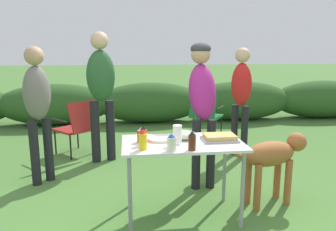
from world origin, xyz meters
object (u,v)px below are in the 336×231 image
Objects in this scene: ketchup_bottle at (141,135)px; camp_chair_near_hedge at (78,125)px; plate_stack at (160,139)px; standing_person_in_gray_fleece at (241,91)px; bbq_sauce_bottle at (192,141)px; standing_person_in_olive_jacket at (38,102)px; mayo_bottle at (171,143)px; folding_table at (182,150)px; standing_person_in_red_jacket at (101,85)px; mixing_bowl at (184,135)px; paper_cup_stack at (177,135)px; dog at (274,157)px; standing_person_in_navy_coat at (202,95)px; camp_chair_green_behind_table at (206,113)px; food_tray at (220,138)px; hot_sauce_bottle at (143,135)px; mustard_bottle at (143,140)px.

ketchup_bottle reaches higher than camp_chair_near_hedge.
standing_person_in_gray_fleece reaches higher than plate_stack.
standing_person_in_olive_jacket is at bearing 140.75° from bbq_sauce_bottle.
mayo_bottle is at bearing -79.88° from plate_stack.
standing_person_in_red_jacket is (-0.85, 1.72, 0.43)m from folding_table.
standing_person_in_olive_jacket reaches higher than mixing_bowl.
paper_cup_stack is 0.19× the size of dog.
paper_cup_stack is 0.94m from standing_person_in_navy_coat.
food_tray is at bearing -68.79° from camp_chair_green_behind_table.
mayo_bottle is at bearing -83.42° from dog.
hot_sauce_bottle is 0.20× the size of dog.
plate_stack is at bearing -175.88° from mixing_bowl.
mixing_bowl is at bearing 19.95° from hot_sauce_bottle.
mayo_bottle is 0.18× the size of camp_chair_near_hedge.
food_tray is at bearing -90.00° from standing_person_in_navy_coat.
mayo_bottle is at bearing -179.87° from bbq_sauce_bottle.
mustard_bottle is 1.33× the size of ketchup_bottle.
camp_chair_green_behind_table is at bearing -25.08° from camp_chair_near_hedge.
standing_person_in_navy_coat is 1.88m from standing_person_in_olive_jacket.
dog is at bearing 3.94° from mixing_bowl.
camp_chair_green_behind_table is (2.39, 1.67, -0.51)m from standing_person_in_olive_jacket.
plate_stack is 0.29× the size of camp_chair_near_hedge.
camp_chair_near_hedge is at bearing -144.07° from dog.
mixing_bowl is at bearing 71.21° from folding_table.
camp_chair_near_hedge is (-0.88, 2.05, -0.36)m from hot_sauce_bottle.
bbq_sauce_bottle reaches higher than folding_table.
plate_stack is 0.15× the size of standing_person_in_olive_jacket.
camp_chair_green_behind_table is (0.93, 2.76, -0.36)m from paper_cup_stack.
folding_table is 0.23m from plate_stack.
standing_person_in_red_jacket is (-0.49, 1.76, 0.26)m from hot_sauce_bottle.
plate_stack is 1.63m from standing_person_in_olive_jacket.
standing_person_in_olive_jacket is at bearing 137.36° from mayo_bottle.
standing_person_in_red_jacket is at bearing 105.46° from hot_sauce_bottle.
camp_chair_near_hedge is at bearing 113.73° from ketchup_bottle.
mayo_bottle is at bearing -86.23° from standing_person_in_red_jacket.
mixing_bowl is at bearing -77.45° from standing_person_in_red_jacket.
bbq_sauce_bottle is 0.41m from mustard_bottle.
bbq_sauce_bottle is at bearing -55.20° from plate_stack.
mixing_bowl is (-0.32, 0.09, 0.01)m from food_tray.
mayo_bottle reaches higher than ketchup_bottle.
standing_person_in_gray_fleece is (0.79, 1.69, 0.21)m from food_tray.
mayo_bottle reaches higher than food_tray.
paper_cup_stack is (-0.09, -0.17, 0.05)m from mixing_bowl.
mustard_bottle is at bearing -78.57° from standing_person_in_gray_fleece.
folding_table is at bearing -178.08° from food_tray.
food_tray is 0.42m from paper_cup_stack.
dog is at bearing -64.40° from standing_person_in_olive_jacket.
standing_person_in_olive_jacket reaches higher than ketchup_bottle.
mayo_bottle is 1.14m from standing_person_in_navy_coat.
paper_cup_stack is 1.03× the size of bbq_sauce_bottle.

